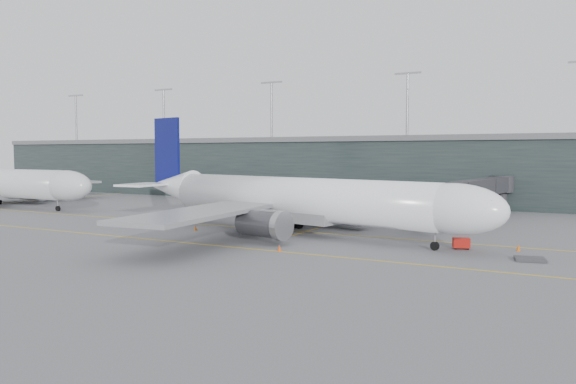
% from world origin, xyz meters
% --- Properties ---
extents(ground, '(320.00, 320.00, 0.00)m').
position_xyz_m(ground, '(0.00, 0.00, 0.00)').
color(ground, '#5C5B61').
rests_on(ground, ground).
extents(taxiline_a, '(160.00, 0.25, 0.02)m').
position_xyz_m(taxiline_a, '(0.00, -4.00, 0.01)').
color(taxiline_a, gold).
rests_on(taxiline_a, ground).
extents(taxiline_b, '(160.00, 0.25, 0.02)m').
position_xyz_m(taxiline_b, '(0.00, -20.00, 0.01)').
color(taxiline_b, gold).
rests_on(taxiline_b, ground).
extents(taxiline_lead_main, '(0.25, 60.00, 0.02)m').
position_xyz_m(taxiline_lead_main, '(5.00, 20.00, 0.01)').
color(taxiline_lead_main, gold).
rests_on(taxiline_lead_main, ground).
extents(taxiline_lead_adj, '(0.25, 60.00, 0.02)m').
position_xyz_m(taxiline_lead_adj, '(-75.00, 20.00, 0.01)').
color(taxiline_lead_adj, gold).
rests_on(taxiline_lead_adj, ground).
extents(terminal, '(240.00, 36.00, 29.00)m').
position_xyz_m(terminal, '(-0.00, 58.00, 7.62)').
color(terminal, '#1D2727').
rests_on(terminal, ground).
extents(main_aircraft, '(61.77, 57.18, 17.42)m').
position_xyz_m(main_aircraft, '(4.38, -6.45, 4.89)').
color(main_aircraft, white).
rests_on(main_aircraft, ground).
extents(jet_bridge, '(10.93, 45.69, 6.98)m').
position_xyz_m(jet_bridge, '(23.03, 25.55, 5.23)').
color(jet_bridge, '#2D2C32').
rests_on(jet_bridge, ground).
extents(gse_cart, '(2.23, 1.80, 1.32)m').
position_xyz_m(gse_cart, '(27.87, -8.37, 0.73)').
color(gse_cart, '#B2140C').
rests_on(gse_cart, ground).
extents(baggage_dolly, '(3.48, 3.02, 0.30)m').
position_xyz_m(baggage_dolly, '(35.76, -12.44, 0.18)').
color(baggage_dolly, '#35363A').
rests_on(baggage_dolly, ground).
extents(uld_a, '(2.20, 1.87, 1.79)m').
position_xyz_m(uld_a, '(-3.79, 9.10, 0.94)').
color(uld_a, '#38383E').
rests_on(uld_a, ground).
extents(uld_b, '(2.66, 2.41, 1.98)m').
position_xyz_m(uld_b, '(-3.77, 11.88, 1.04)').
color(uld_b, '#38383E').
rests_on(uld_b, ground).
extents(uld_c, '(2.02, 1.65, 1.76)m').
position_xyz_m(uld_c, '(-1.60, 10.54, 0.93)').
color(uld_c, '#38383E').
rests_on(uld_c, ground).
extents(cone_nose, '(0.50, 0.50, 0.80)m').
position_xyz_m(cone_nose, '(34.03, -6.59, 0.40)').
color(cone_nose, '#E1600C').
rests_on(cone_nose, ground).
extents(cone_wing_stbd, '(0.47, 0.47, 0.74)m').
position_xyz_m(cone_wing_stbd, '(9.45, -19.83, 0.37)').
color(cone_wing_stbd, '#E34C0C').
rests_on(cone_wing_stbd, ground).
extents(cone_wing_port, '(0.39, 0.39, 0.62)m').
position_xyz_m(cone_wing_port, '(7.98, 10.72, 0.31)').
color(cone_wing_port, '#F2370D').
rests_on(cone_wing_port, ground).
extents(cone_tail, '(0.50, 0.50, 0.79)m').
position_xyz_m(cone_tail, '(-9.82, -10.37, 0.40)').
color(cone_tail, '#D2590B').
rests_on(cone_tail, ground).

